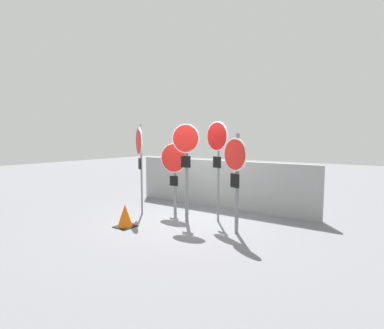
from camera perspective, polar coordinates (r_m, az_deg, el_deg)
name	(u,v)px	position (r m, az deg, el deg)	size (l,w,h in m)	color
ground_plane	(188,219)	(7.84, -0.76, -10.35)	(40.00, 40.00, 0.00)	slate
fence_back	(219,184)	(9.03, 5.21, -3.71)	(5.85, 0.12, 1.42)	gray
stop_sign_0	(139,148)	(8.18, -9.98, 3.12)	(0.62, 0.44, 2.45)	slate
stop_sign_1	(174,165)	(8.20, -3.44, -0.14)	(0.81, 0.19, 1.95)	slate
stop_sign_2	(186,155)	(7.37, -1.14, 1.89)	(0.70, 0.22, 2.43)	slate
stop_sign_3	(217,146)	(7.37, 4.83, 3.60)	(0.70, 0.25, 2.50)	slate
stop_sign_4	(236,167)	(6.50, 8.31, -0.40)	(0.67, 0.31, 2.19)	slate
traffic_cone_0	(125,216)	(7.28, -12.63, -9.53)	(0.43, 0.43, 0.54)	black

